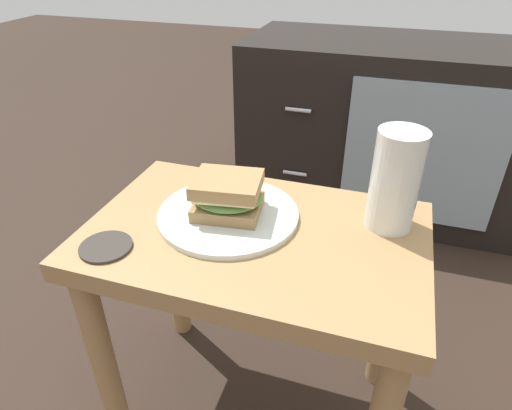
# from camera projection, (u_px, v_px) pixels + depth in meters

# --- Properties ---
(ground_plane) EXTENTS (8.00, 8.00, 0.00)m
(ground_plane) POSITION_uv_depth(u_px,v_px,m) (255.00, 401.00, 0.98)
(ground_plane) COLOR #2D2119
(side_table) EXTENTS (0.56, 0.36, 0.46)m
(side_table) POSITION_uv_depth(u_px,v_px,m) (255.00, 272.00, 0.78)
(side_table) COLOR #A37A4C
(side_table) RESTS_ON ground
(tv_cabinet) EXTENTS (0.96, 0.46, 0.58)m
(tv_cabinet) POSITION_uv_depth(u_px,v_px,m) (386.00, 128.00, 1.54)
(tv_cabinet) COLOR black
(tv_cabinet) RESTS_ON ground
(plate) EXTENTS (0.24, 0.24, 0.01)m
(plate) POSITION_uv_depth(u_px,v_px,m) (228.00, 214.00, 0.76)
(plate) COLOR silver
(plate) RESTS_ON side_table
(sandwich_front) EXTENTS (0.13, 0.11, 0.07)m
(sandwich_front) POSITION_uv_depth(u_px,v_px,m) (228.00, 196.00, 0.74)
(sandwich_front) COLOR #9E7A4C
(sandwich_front) RESTS_ON plate
(beer_glass) EXTENTS (0.08, 0.08, 0.17)m
(beer_glass) POSITION_uv_depth(u_px,v_px,m) (395.00, 183.00, 0.71)
(beer_glass) COLOR silver
(beer_glass) RESTS_ON side_table
(coaster) EXTENTS (0.08, 0.08, 0.01)m
(coaster) POSITION_uv_depth(u_px,v_px,m) (106.00, 247.00, 0.69)
(coaster) COLOR #332D28
(coaster) RESTS_ON side_table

